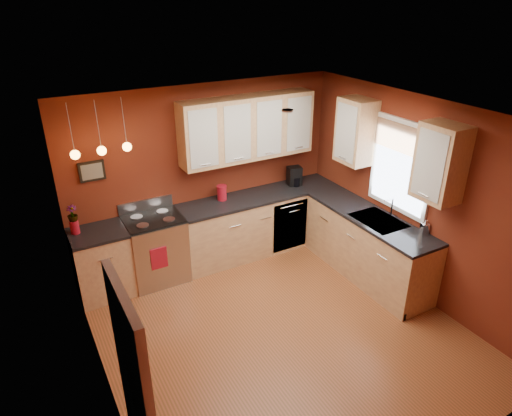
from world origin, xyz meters
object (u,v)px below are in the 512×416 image
gas_range (156,248)px  red_canister (222,193)px  sink (378,222)px  coffee_maker (295,177)px  soap_pump (425,226)px

gas_range → red_canister: 1.22m
gas_range → sink: bearing=-29.8°
sink → coffee_maker: bearing=101.2°
soap_pump → sink: bearing=114.3°
red_canister → soap_pump: 2.81m
gas_range → red_canister: red_canister is taller
sink → red_canister: 2.24m
sink → coffee_maker: coffee_maker is taller
sink → soap_pump: size_ratio=3.54×
sink → red_canister: size_ratio=3.18×
coffee_maker → soap_pump: (0.56, -2.12, -0.04)m
sink → soap_pump: (0.25, -0.55, 0.12)m
sink → coffee_maker: size_ratio=2.37×
coffee_maker → sink: bearing=-67.8°
sink → coffee_maker: (-0.31, 1.57, 0.16)m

